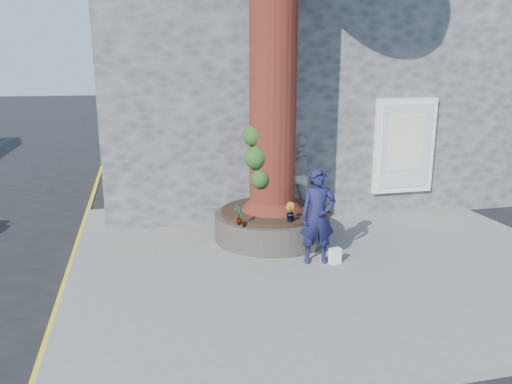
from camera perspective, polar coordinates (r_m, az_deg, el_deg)
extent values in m
plane|color=black|center=(8.25, 0.06, -10.92)|extent=(120.00, 120.00, 0.00)
cube|color=slate|center=(9.52, 7.51, -7.14)|extent=(9.00, 8.00, 0.12)
cube|color=yellow|center=(9.07, -20.90, -9.49)|extent=(0.10, 30.00, 0.01)
cube|color=#45474A|center=(15.09, 2.98, 12.23)|extent=(10.00, 8.00, 6.00)
cube|color=white|center=(12.17, 16.59, 5.06)|extent=(1.50, 0.12, 2.20)
cube|color=silver|center=(12.12, 16.73, 5.02)|extent=(1.25, 0.04, 1.95)
cube|color=silver|center=(12.09, 16.81, 5.47)|extent=(0.90, 0.02, 1.30)
cylinder|color=black|center=(10.10, 1.83, -3.83)|extent=(2.30, 2.30, 0.52)
cylinder|color=black|center=(10.01, 1.84, -2.20)|extent=(2.04, 2.04, 0.08)
cylinder|color=#451B11|center=(9.66, 2.03, 19.92)|extent=(0.90, 0.90, 7.50)
cone|color=#451B11|center=(9.91, 1.86, -0.03)|extent=(1.24, 1.24, 0.70)
sphere|color=#184416|center=(9.47, -0.01, 3.95)|extent=(0.44, 0.44, 0.44)
sphere|color=#184416|center=(9.47, 0.49, 1.48)|extent=(0.36, 0.36, 0.36)
sphere|color=#184416|center=(9.52, -0.29, 6.44)|extent=(0.40, 0.40, 0.40)
imported|color=#141538|center=(8.75, 7.08, -2.78)|extent=(0.66, 0.48, 1.69)
imported|color=#B7B3AF|center=(11.26, 4.96, 1.68)|extent=(1.16, 1.07, 1.91)
cube|color=white|center=(8.96, 9.02, -7.22)|extent=(0.22, 0.16, 0.28)
imported|color=gray|center=(8.97, -1.97, -2.65)|extent=(0.23, 0.23, 0.37)
imported|color=gray|center=(9.20, 3.89, -2.29)|extent=(0.24, 0.24, 0.36)
imported|color=gray|center=(10.81, 1.93, 0.23)|extent=(0.26, 0.26, 0.36)
imported|color=gray|center=(9.45, 8.20, -2.11)|extent=(0.28, 0.31, 0.31)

